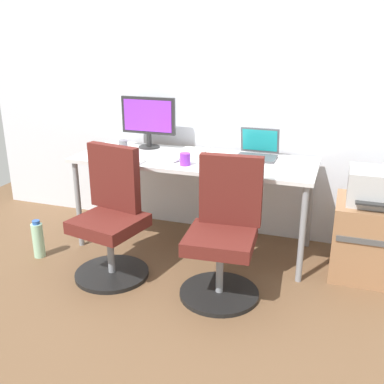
% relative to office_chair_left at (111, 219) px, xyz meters
% --- Properties ---
extents(ground_plane, '(5.28, 5.28, 0.00)m').
position_rel_office_chair_left_xyz_m(ground_plane, '(0.42, 0.61, -0.42)').
color(ground_plane, brown).
extents(back_wall, '(4.40, 0.04, 2.60)m').
position_rel_office_chair_left_xyz_m(back_wall, '(0.42, 1.04, 0.88)').
color(back_wall, silver).
rests_on(back_wall, ground).
extents(desk, '(1.90, 0.70, 0.76)m').
position_rel_office_chair_left_xyz_m(desk, '(0.42, 0.61, 0.27)').
color(desk, silver).
rests_on(desk, ground).
extents(office_chair_left, '(0.54, 0.54, 0.94)m').
position_rel_office_chair_left_xyz_m(office_chair_left, '(0.00, 0.00, 0.00)').
color(office_chair_left, black).
rests_on(office_chair_left, ground).
extents(office_chair_right, '(0.54, 0.54, 0.94)m').
position_rel_office_chair_left_xyz_m(office_chair_right, '(0.84, 0.00, 0.00)').
color(office_chair_right, black).
rests_on(office_chair_right, ground).
extents(side_cabinet, '(0.51, 0.50, 0.56)m').
position_rel_office_chair_left_xyz_m(side_cabinet, '(1.78, 0.58, -0.14)').
color(side_cabinet, '#996B47').
rests_on(side_cabinet, ground).
extents(printer, '(0.38, 0.40, 0.24)m').
position_rel_office_chair_left_xyz_m(printer, '(1.78, 0.58, 0.26)').
color(printer, '#B7B7B7').
rests_on(printer, side_cabinet).
extents(water_bottle_on_floor, '(0.09, 0.09, 0.31)m').
position_rel_office_chair_left_xyz_m(water_bottle_on_floor, '(-0.68, 0.02, -0.28)').
color(water_bottle_on_floor, '#A5D8B2').
rests_on(water_bottle_on_floor, ground).
extents(desktop_monitor, '(0.48, 0.18, 0.43)m').
position_rel_office_chair_left_xyz_m(desktop_monitor, '(-0.06, 0.82, 0.58)').
color(desktop_monitor, '#262626').
rests_on(desktop_monitor, desk).
extents(open_laptop, '(0.31, 0.27, 0.22)m').
position_rel_office_chair_left_xyz_m(open_laptop, '(0.89, 0.80, 0.39)').
color(open_laptop, '#4C4C51').
rests_on(open_laptop, desk).
extents(keyboard_by_monitor, '(0.34, 0.12, 0.02)m').
position_rel_office_chair_left_xyz_m(keyboard_by_monitor, '(-0.07, 0.34, 0.34)').
color(keyboard_by_monitor, silver).
rests_on(keyboard_by_monitor, desk).
extents(keyboard_by_laptop, '(0.34, 0.12, 0.02)m').
position_rel_office_chair_left_xyz_m(keyboard_by_laptop, '(0.84, 0.34, 0.34)').
color(keyboard_by_laptop, '#B7B7B7').
rests_on(keyboard_by_laptop, desk).
extents(mouse_by_monitor, '(0.06, 0.10, 0.03)m').
position_rel_office_chair_left_xyz_m(mouse_by_monitor, '(0.32, 0.47, 0.35)').
color(mouse_by_monitor, silver).
rests_on(mouse_by_monitor, desk).
extents(mouse_by_laptop, '(0.06, 0.10, 0.03)m').
position_rel_office_chair_left_xyz_m(mouse_by_laptop, '(-0.36, 0.68, 0.35)').
color(mouse_by_laptop, '#2D2D2D').
rests_on(mouse_by_laptop, desk).
extents(coffee_mug, '(0.08, 0.08, 0.09)m').
position_rel_office_chair_left_xyz_m(coffee_mug, '(0.43, 0.40, 0.38)').
color(coffee_mug, purple).
rests_on(coffee_mug, desk).
extents(pen_cup, '(0.07, 0.07, 0.10)m').
position_rel_office_chair_left_xyz_m(pen_cup, '(-0.18, 0.58, 0.39)').
color(pen_cup, slate).
rests_on(pen_cup, desk).
extents(paper_pile, '(0.21, 0.30, 0.01)m').
position_rel_office_chair_left_xyz_m(paper_pile, '(0.35, 0.78, 0.34)').
color(paper_pile, white).
rests_on(paper_pile, desk).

